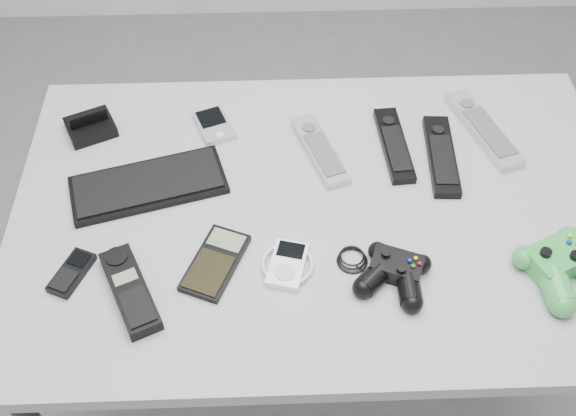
{
  "coord_description": "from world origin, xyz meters",
  "views": [
    {
      "loc": [
        -0.17,
        -0.9,
        1.76
      ],
      "look_at": [
        -0.14,
        -0.09,
        0.81
      ],
      "focal_mm": 42.0,
      "sensor_mm": 36.0,
      "label": 1
    }
  ],
  "objects_px": {
    "mobile_phone": "(72,272)",
    "controller_black": "(395,272)",
    "calculator": "(215,262)",
    "mp3_player": "(287,264)",
    "desk": "(320,229)",
    "pda": "(214,125)",
    "remote_silver_b": "(483,128)",
    "controller_green": "(564,264)",
    "remote_silver_a": "(320,150)",
    "remote_black_b": "(441,155)",
    "cordless_handset": "(130,290)",
    "remote_black_a": "(394,144)",
    "pda_keyboard": "(148,184)"
  },
  "relations": [
    {
      "from": "mp3_player",
      "to": "cordless_handset",
      "type": "bearing_deg",
      "value": -155.34
    },
    {
      "from": "remote_silver_b",
      "to": "calculator",
      "type": "xyz_separation_m",
      "value": [
        -0.55,
        -0.32,
        -0.0
      ]
    },
    {
      "from": "mobile_phone",
      "to": "desk",
      "type": "bearing_deg",
      "value": 41.26
    },
    {
      "from": "pda_keyboard",
      "to": "controller_green",
      "type": "bearing_deg",
      "value": -32.47
    },
    {
      "from": "mp3_player",
      "to": "controller_green",
      "type": "bearing_deg",
      "value": 11.08
    },
    {
      "from": "pda_keyboard",
      "to": "pda",
      "type": "relative_size",
      "value": 2.93
    },
    {
      "from": "remote_silver_a",
      "to": "mobile_phone",
      "type": "bearing_deg",
      "value": -166.97
    },
    {
      "from": "pda_keyboard",
      "to": "mobile_phone",
      "type": "distance_m",
      "value": 0.23
    },
    {
      "from": "mobile_phone",
      "to": "controller_black",
      "type": "bearing_deg",
      "value": 20.96
    },
    {
      "from": "controller_green",
      "to": "remote_black_b",
      "type": "bearing_deg",
      "value": 94.86
    },
    {
      "from": "pda_keyboard",
      "to": "cordless_handset",
      "type": "xyz_separation_m",
      "value": [
        -0.01,
        -0.25,
        0.0
      ]
    },
    {
      "from": "calculator",
      "to": "mp3_player",
      "type": "height_order",
      "value": "mp3_player"
    },
    {
      "from": "pda",
      "to": "mp3_player",
      "type": "relative_size",
      "value": 1.02
    },
    {
      "from": "pda",
      "to": "controller_black",
      "type": "distance_m",
      "value": 0.51
    },
    {
      "from": "pda_keyboard",
      "to": "remote_black_a",
      "type": "height_order",
      "value": "remote_black_a"
    },
    {
      "from": "remote_silver_a",
      "to": "remote_silver_b",
      "type": "distance_m",
      "value": 0.35
    },
    {
      "from": "calculator",
      "to": "controller_black",
      "type": "relative_size",
      "value": 0.72
    },
    {
      "from": "controller_green",
      "to": "pda_keyboard",
      "type": "bearing_deg",
      "value": 138.68
    },
    {
      "from": "controller_black",
      "to": "pda_keyboard",
      "type": "bearing_deg",
      "value": 175.23
    },
    {
      "from": "remote_black_a",
      "to": "calculator",
      "type": "bearing_deg",
      "value": -145.48
    },
    {
      "from": "desk",
      "to": "mobile_phone",
      "type": "distance_m",
      "value": 0.47
    },
    {
      "from": "remote_silver_a",
      "to": "remote_black_b",
      "type": "height_order",
      "value": "remote_silver_a"
    },
    {
      "from": "desk",
      "to": "remote_black_b",
      "type": "height_order",
      "value": "remote_black_b"
    },
    {
      "from": "mobile_phone",
      "to": "controller_black",
      "type": "xyz_separation_m",
      "value": [
        0.56,
        -0.03,
        0.01
      ]
    },
    {
      "from": "pda",
      "to": "remote_silver_b",
      "type": "distance_m",
      "value": 0.56
    },
    {
      "from": "remote_black_b",
      "to": "controller_black",
      "type": "relative_size",
      "value": 1.05
    },
    {
      "from": "calculator",
      "to": "controller_green",
      "type": "relative_size",
      "value": 0.92
    },
    {
      "from": "remote_black_a",
      "to": "mobile_phone",
      "type": "relative_size",
      "value": 2.17
    },
    {
      "from": "pda",
      "to": "cordless_handset",
      "type": "distance_m",
      "value": 0.43
    },
    {
      "from": "pda",
      "to": "mobile_phone",
      "type": "height_order",
      "value": "same"
    },
    {
      "from": "desk",
      "to": "remote_silver_a",
      "type": "relative_size",
      "value": 5.9
    },
    {
      "from": "remote_black_a",
      "to": "mobile_phone",
      "type": "xyz_separation_m",
      "value": [
        -0.6,
        -0.29,
        -0.0
      ]
    },
    {
      "from": "mobile_phone",
      "to": "pda_keyboard",
      "type": "bearing_deg",
      "value": 84.33
    },
    {
      "from": "remote_black_b",
      "to": "remote_silver_b",
      "type": "bearing_deg",
      "value": 39.51
    },
    {
      "from": "cordless_handset",
      "to": "controller_green",
      "type": "distance_m",
      "value": 0.75
    },
    {
      "from": "desk",
      "to": "remote_silver_b",
      "type": "relative_size",
      "value": 4.97
    },
    {
      "from": "desk",
      "to": "calculator",
      "type": "distance_m",
      "value": 0.25
    },
    {
      "from": "cordless_handset",
      "to": "calculator",
      "type": "height_order",
      "value": "cordless_handset"
    },
    {
      "from": "pda_keyboard",
      "to": "controller_green",
      "type": "relative_size",
      "value": 1.82
    },
    {
      "from": "remote_silver_a",
      "to": "remote_black_b",
      "type": "bearing_deg",
      "value": -24.28
    },
    {
      "from": "remote_black_b",
      "to": "controller_green",
      "type": "xyz_separation_m",
      "value": [
        0.16,
        -0.28,
        0.02
      ]
    },
    {
      "from": "calculator",
      "to": "controller_green",
      "type": "height_order",
      "value": "controller_green"
    },
    {
      "from": "remote_silver_a",
      "to": "remote_silver_b",
      "type": "relative_size",
      "value": 0.84
    },
    {
      "from": "remote_silver_b",
      "to": "controller_green",
      "type": "height_order",
      "value": "controller_green"
    },
    {
      "from": "remote_silver_a",
      "to": "remote_black_b",
      "type": "relative_size",
      "value": 0.92
    },
    {
      "from": "remote_silver_b",
      "to": "cordless_handset",
      "type": "relative_size",
      "value": 1.32
    },
    {
      "from": "controller_black",
      "to": "cordless_handset",
      "type": "bearing_deg",
      "value": -155.47
    },
    {
      "from": "remote_black_b",
      "to": "remote_silver_b",
      "type": "relative_size",
      "value": 0.92
    },
    {
      "from": "cordless_handset",
      "to": "pda",
      "type": "bearing_deg",
      "value": 48.23
    },
    {
      "from": "calculator",
      "to": "mobile_phone",
      "type": "bearing_deg",
      "value": -153.85
    }
  ]
}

